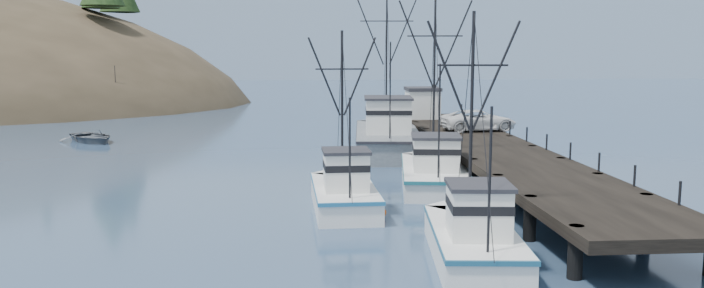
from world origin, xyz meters
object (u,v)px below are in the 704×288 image
at_px(trawler_far, 434,172).
at_px(motorboat, 92,142).
at_px(work_vessel, 387,136).
at_px(pier, 493,151).
at_px(pickup_truck, 478,120).
at_px(trawler_near, 472,237).
at_px(trawler_mid, 344,192).
at_px(pier_shed, 422,102).

relative_size(trawler_far, motorboat, 2.03).
bearing_deg(work_vessel, pier, -63.42).
height_order(pickup_truck, motorboat, pickup_truck).
xyz_separation_m(trawler_near, work_vessel, (0.08, 28.32, 0.41)).
relative_size(trawler_mid, pier_shed, 3.00).
relative_size(pier, trawler_far, 3.66).
height_order(trawler_far, pickup_truck, trawler_far).
bearing_deg(pickup_truck, trawler_near, 155.90).
bearing_deg(trawler_mid, pier_shed, 71.41).
xyz_separation_m(pier, pickup_truck, (1.13, 8.23, 1.12)).
distance_m(pier, motorboat, 36.46).
relative_size(trawler_far, pier_shed, 3.76).
distance_m(work_vessel, pier_shed, 8.24).
xyz_separation_m(pier_shed, motorboat, (-29.72, 0.76, -3.42)).
relative_size(pier, trawler_near, 4.33).
relative_size(work_vessel, pickup_truck, 2.87).
relative_size(trawler_near, trawler_far, 0.84).
bearing_deg(motorboat, pier, -70.81).
height_order(pier, trawler_far, trawler_far).
bearing_deg(trawler_mid, motorboat, 127.80).
height_order(pier_shed, pickup_truck, pier_shed).
xyz_separation_m(pickup_truck, motorboat, (-32.35, 10.52, -2.81)).
distance_m(pier, pier_shed, 18.14).
distance_m(pier, pickup_truck, 8.39).
height_order(pier, work_vessel, work_vessel).
distance_m(work_vessel, motorboat, 26.73).
bearing_deg(trawler_far, pier, 30.12).
bearing_deg(trawler_mid, pickup_truck, 55.14).
relative_size(pier, work_vessel, 2.64).
distance_m(trawler_near, work_vessel, 28.32).
height_order(pier, trawler_mid, trawler_mid).
height_order(work_vessel, pickup_truck, work_vessel).
height_order(trawler_mid, work_vessel, work_vessel).
xyz_separation_m(work_vessel, pickup_truck, (6.74, -2.97, 1.58)).
bearing_deg(trawler_mid, trawler_near, -62.60).
bearing_deg(pier_shed, work_vessel, -121.13).
xyz_separation_m(pier, trawler_near, (-5.69, -17.11, -0.87)).
xyz_separation_m(work_vessel, motorboat, (-25.61, 7.55, -1.23)).
xyz_separation_m(trawler_mid, pier_shed, (8.81, 26.20, 2.60)).
height_order(trawler_near, pickup_truck, trawler_near).
distance_m(trawler_mid, motorboat, 34.12).
xyz_separation_m(trawler_mid, work_vessel, (4.71, 19.40, 0.41)).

